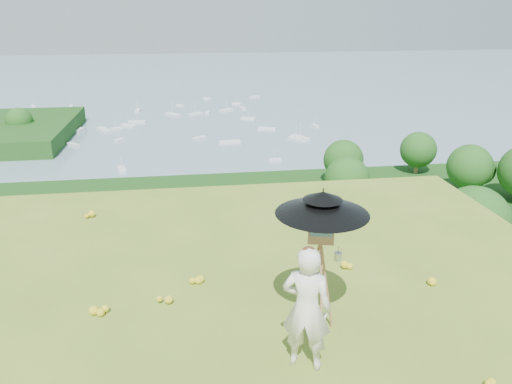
{
  "coord_description": "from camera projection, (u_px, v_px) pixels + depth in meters",
  "views": [
    {
      "loc": [
        0.66,
        -4.41,
        4.05
      ],
      "look_at": [
        1.77,
        3.4,
        1.14
      ],
      "focal_mm": 35.0,
      "sensor_mm": 36.0,
      "label": 1
    }
  ],
  "objects": [
    {
      "name": "painter_cap",
      "position": [
        309.0,
        251.0,
        5.51
      ],
      "size": [
        0.22,
        0.25,
        0.1
      ],
      "primitive_type": null,
      "rotation": [
        0.0,
        0.0,
        -0.2
      ],
      "color": "#D1727C",
      "rests_on": "painter"
    },
    {
      "name": "shoreline_tier",
      "position": [
        189.0,
        251.0,
        87.54
      ],
      "size": [
        170.0,
        28.0,
        8.0
      ],
      "primitive_type": "cube",
      "color": "slate",
      "rests_on": "bay_water"
    },
    {
      "name": "bay_water",
      "position": [
        183.0,
        92.0,
        240.06
      ],
      "size": [
        700.0,
        700.0,
        0.0
      ],
      "primitive_type": "plane",
      "color": "slate",
      "rests_on": "ground"
    },
    {
      "name": "painter",
      "position": [
        306.0,
        308.0,
        5.77
      ],
      "size": [
        0.68,
        0.57,
        1.58
      ],
      "primitive_type": "imported",
      "rotation": [
        0.0,
        0.0,
        2.74
      ],
      "color": "white",
      "rests_on": "ground"
    },
    {
      "name": "field_easel",
      "position": [
        319.0,
        279.0,
        6.29
      ],
      "size": [
        0.78,
        0.78,
        1.67
      ],
      "primitive_type": null,
      "rotation": [
        0.0,
        0.0,
        -0.26
      ],
      "color": "brown",
      "rests_on": "ground"
    },
    {
      "name": "forest_slope",
      "position": [
        191.0,
        374.0,
        47.97
      ],
      "size": [
        140.0,
        56.0,
        22.0
      ],
      "primitive_type": "cube",
      "color": "#143A10",
      "rests_on": "bay_water"
    },
    {
      "name": "sun_umbrella",
      "position": [
        322.0,
        215.0,
        6.02
      ],
      "size": [
        1.33,
        1.33,
        0.67
      ],
      "primitive_type": null,
      "rotation": [
        0.0,
        0.0,
        -0.18
      ],
      "color": "black",
      "rests_on": "field_easel"
    },
    {
      "name": "moored_boats",
      "position": [
        146.0,
        129.0,
        164.92
      ],
      "size": [
        140.0,
        140.0,
        0.7
      ],
      "primitive_type": null,
      "color": "silver",
      "rests_on": "bay_water"
    },
    {
      "name": "harbor_town",
      "position": [
        187.0,
        217.0,
        85.28
      ],
      "size": [
        110.0,
        22.0,
        5.0
      ],
      "primitive_type": null,
      "color": "silver",
      "rests_on": "shoreline_tier"
    },
    {
      "name": "slope_trees",
      "position": [
        184.0,
        243.0,
        43.11
      ],
      "size": [
        110.0,
        50.0,
        6.0
      ],
      "primitive_type": null,
      "color": "#205218",
      "rests_on": "forest_slope"
    }
  ]
}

